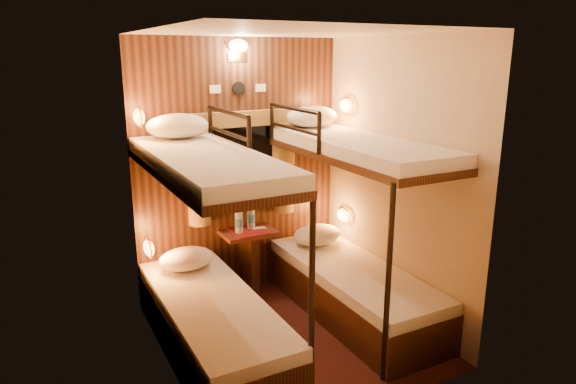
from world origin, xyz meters
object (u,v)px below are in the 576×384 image
table (249,254)px  bottle_right (251,217)px  bunk_right (353,256)px  bunk_left (211,286)px  bottle_left (239,221)px

table → bottle_right: bearing=48.1°
bunk_right → bottle_right: bearing=125.4°
bunk_left → bunk_right: (1.30, 0.00, 0.00)m
table → bottle_right: 0.36m
bunk_left → bottle_left: bunk_left is taller
table → bottle_left: bottle_left is taller
table → bunk_left: bearing=-129.7°
table → bottle_right: size_ratio=2.47×
bunk_right → bottle_left: 1.09m
table → bottle_right: (0.05, 0.06, 0.35)m
bottle_left → bottle_right: (0.15, 0.07, -0.00)m
bunk_left → bottle_left: size_ratio=7.05×
table → bottle_left: size_ratio=2.43×
bottle_left → bunk_left: bearing=-125.5°
bottle_left → table: bearing=8.0°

